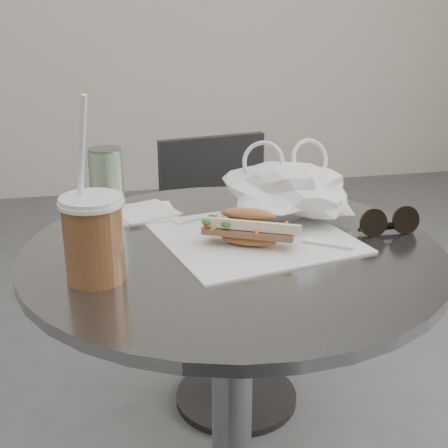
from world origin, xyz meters
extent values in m
cylinder|color=slate|center=(0.00, 0.20, 0.37)|extent=(0.08, 0.08, 0.71)
cylinder|color=slate|center=(0.00, 0.20, 0.73)|extent=(0.76, 0.76, 0.02)
cylinder|color=#2B2B2D|center=(0.14, 0.75, 0.01)|extent=(0.37, 0.37, 0.02)
cylinder|color=#2B2B2D|center=(0.14, 0.75, 0.24)|extent=(0.06, 0.06, 0.49)
cylinder|color=#2B2B2D|center=(0.14, 0.75, 0.49)|extent=(0.41, 0.41, 0.02)
cube|color=#2B2B2D|center=(0.11, 0.95, 0.64)|extent=(0.32, 0.08, 0.28)
cube|color=white|center=(0.05, 0.24, 0.74)|extent=(0.39, 0.38, 0.00)
ellipsoid|color=#BD7F47|center=(0.03, 0.20, 0.75)|extent=(0.21, 0.15, 0.02)
cube|color=brown|center=(0.03, 0.20, 0.77)|extent=(0.17, 0.12, 0.01)
ellipsoid|color=#BD7F47|center=(0.03, 0.20, 0.79)|extent=(0.21, 0.16, 0.04)
cylinder|color=brown|center=(-0.24, 0.12, 0.80)|extent=(0.09, 0.09, 0.13)
cylinder|color=silver|center=(-0.24, 0.12, 0.87)|extent=(0.10, 0.10, 0.01)
cylinder|color=white|center=(-0.25, 0.12, 0.92)|extent=(0.04, 0.06, 0.23)
cylinder|color=black|center=(0.27, 0.20, 0.76)|extent=(0.05, 0.02, 0.05)
cylinder|color=black|center=(0.34, 0.20, 0.76)|extent=(0.05, 0.02, 0.05)
cube|color=black|center=(0.30, 0.20, 0.76)|extent=(0.02, 0.01, 0.01)
cube|color=white|center=(-0.14, 0.41, 0.74)|extent=(0.13, 0.13, 0.01)
cube|color=white|center=(-0.14, 0.41, 0.75)|extent=(0.15, 0.15, 0.00)
cylinder|color=#5B9D5E|center=(-0.21, 0.45, 0.80)|extent=(0.07, 0.07, 0.13)
cylinder|color=slate|center=(-0.21, 0.45, 0.87)|extent=(0.07, 0.07, 0.00)
camera|label=1|loc=(-0.24, -0.81, 1.17)|focal=50.00mm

